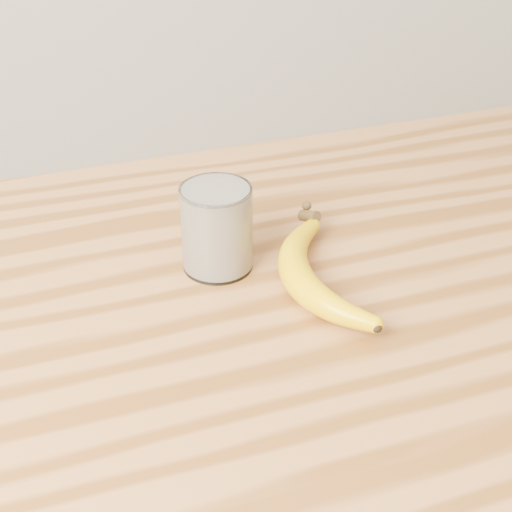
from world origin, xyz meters
name	(u,v)px	position (x,y,z in m)	size (l,w,h in m)	color
table	(271,386)	(0.00, 0.00, 0.77)	(1.20, 0.80, 0.90)	#A06534
smoothie_glass	(217,228)	(-0.04, 0.08, 0.95)	(0.08, 0.08, 0.10)	white
banana	(296,277)	(0.03, 0.01, 0.92)	(0.11, 0.30, 0.04)	#E2AC00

